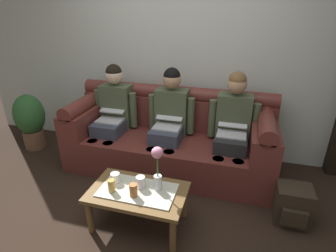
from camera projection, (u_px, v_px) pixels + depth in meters
The scene contains 14 objects.
ground_plane at pixel (134, 233), 2.39m from camera, with size 14.00×14.00×0.00m, color black.
back_wall_patterned at pixel (181, 42), 3.30m from camera, with size 6.00×0.12×2.90m, color silver.
couch at pixel (170, 139), 3.27m from camera, with size 2.42×0.88×0.96m.
person_left at pixel (113, 111), 3.33m from camera, with size 0.56×0.67×1.22m.
person_middle at pixel (170, 117), 3.15m from camera, with size 0.56×0.67×1.22m.
person_right at pixel (233, 124), 2.97m from camera, with size 0.56×0.67×1.22m.
coffee_table at pixel (138, 195), 2.37m from camera, with size 0.85×0.52×0.38m.
flower_vase at pixel (158, 165), 2.26m from camera, with size 0.10×0.10×0.42m.
cup_near_left at pixel (134, 190), 2.25m from camera, with size 0.07×0.07×0.12m, color #B26633.
cup_near_right at pixel (141, 182), 2.36m from camera, with size 0.08×0.08×0.11m, color silver.
cup_far_center at pixel (111, 186), 2.30m from camera, with size 0.06×0.06×0.11m, color gold.
cup_far_left at pixel (115, 178), 2.43m from camera, with size 0.08×0.08×0.09m, color white.
backpack_right at pixel (292, 205), 2.47m from camera, with size 0.30×0.30×0.36m.
potted_plant at pixel (30, 119), 3.68m from camera, with size 0.40×0.40×0.78m.
Camera 1 is at (0.78, -1.65, 1.85)m, focal length 28.71 mm.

